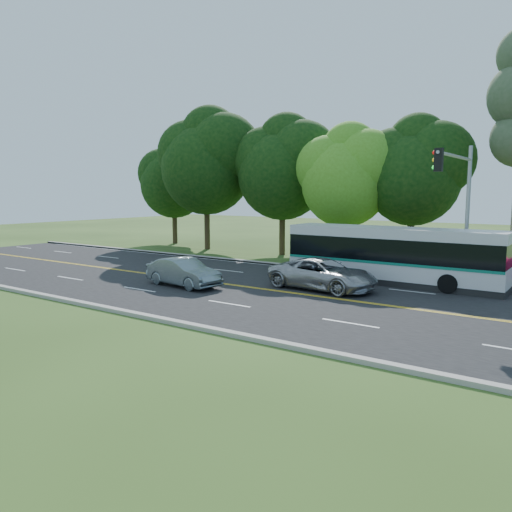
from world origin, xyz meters
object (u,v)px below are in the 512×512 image
Objects in this scene: traffic_signal at (460,192)px; transit_bus at (392,256)px; sedan at (183,272)px; suv at (323,274)px.

transit_bus is (-3.06, -0.28, -3.23)m from traffic_signal.
sedan is at bearing -148.02° from traffic_signal.
transit_bus reaches higher than suv.
traffic_signal is 13.90m from sedan.
traffic_signal reaches higher than suv.
sedan is at bearing 123.55° from suv.
suv is (-2.16, -3.53, -0.68)m from transit_bus.
suv reaches higher than sedan.
traffic_signal reaches higher than sedan.
suv is (6.09, 3.25, 0.04)m from sedan.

